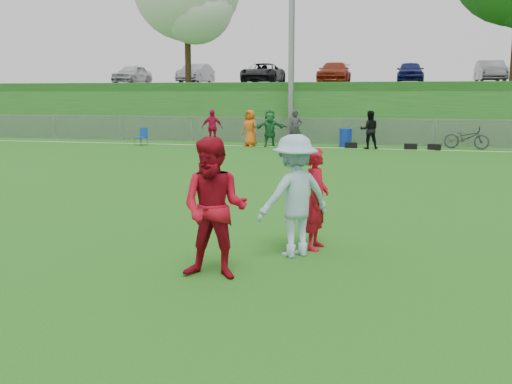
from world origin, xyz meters
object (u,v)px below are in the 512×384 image
(player_red_center, at_px, (215,209))
(player_blue, at_px, (294,196))
(player_red_left, at_px, (316,199))
(recycling_bin, at_px, (346,138))
(bicycle, at_px, (467,138))

(player_red_center, distance_m, player_blue, 1.55)
(player_red_left, xyz_separation_m, recycling_bin, (-1.01, 17.83, -0.39))
(recycling_bin, height_order, bicycle, bicycle)
(player_red_left, distance_m, player_red_center, 2.10)
(player_red_left, xyz_separation_m, player_red_center, (-1.12, -1.77, 0.14))
(player_red_left, relative_size, player_blue, 0.87)
(player_blue, bearing_deg, player_red_center, 14.79)
(player_blue, distance_m, bicycle, 19.09)
(player_red_center, xyz_separation_m, bicycle, (5.44, 19.82, -0.44))
(player_red_center, bearing_deg, bicycle, 74.42)
(player_red_center, relative_size, player_blue, 1.02)
(player_blue, distance_m, recycling_bin, 18.33)
(player_blue, xyz_separation_m, bicycle, (4.59, 18.53, -0.42))
(player_blue, height_order, recycling_bin, player_blue)
(player_red_center, relative_size, recycling_bin, 2.25)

